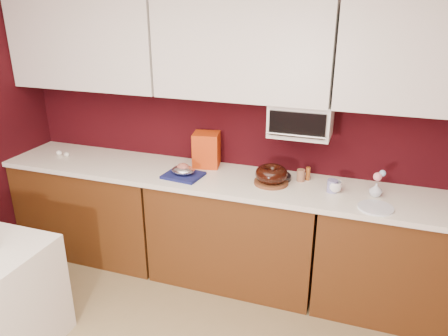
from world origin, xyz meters
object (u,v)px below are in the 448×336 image
Objects in this scene: foil_ham_nest at (183,170)px; flower_vase at (376,189)px; bundt_cake at (271,174)px; coffee_mug at (335,185)px; toaster_oven at (301,119)px; blue_jar at (332,186)px; pandoro_box at (206,150)px.

foil_ham_nest is 1.44m from flower_vase.
bundt_cake is 2.43× the size of coffee_mug.
foil_ham_nest is 1.66× the size of flower_vase.
flower_vase is (0.58, -0.14, -0.42)m from toaster_oven.
toaster_oven reaches higher than bundt_cake.
toaster_oven is 4.91× the size of blue_jar.
foil_ham_nest is 1.99× the size of blue_jar.
foil_ham_nest is 0.64× the size of pandoro_box.
pandoro_box is (-0.60, 0.19, 0.06)m from bundt_cake.
pandoro_box reaches higher than blue_jar.
foil_ham_nest is at bearing -172.59° from bundt_cake.
coffee_mug is (0.30, -0.16, -0.43)m from toaster_oven.
foil_ham_nest is at bearing -175.23° from flower_vase.
toaster_oven reaches higher than pandoro_box.
bundt_cake reaches higher than blue_jar.
bundt_cake is at bearing 7.41° from foil_ham_nest.
toaster_oven is 0.54m from blue_jar.
blue_jar is at bearing 0.32° from bundt_cake.
pandoro_box reaches higher than foil_ham_nest.
bundt_cake is 2.64× the size of blue_jar.
pandoro_box is 1.08m from coffee_mug.
flower_vase is at bearing 4.77° from foil_ham_nest.
toaster_oven is 1.86× the size of bundt_cake.
toaster_oven is 0.73m from flower_vase.
coffee_mug is 0.02m from blue_jar.
coffee_mug is at bearing -28.07° from toaster_oven.
bundt_cake is at bearing -179.13° from coffee_mug.
bundt_cake is 2.20× the size of flower_vase.
pandoro_box is (-0.77, 0.03, -0.33)m from toaster_oven.
blue_jar is (0.28, -0.16, -0.43)m from toaster_oven.
flower_vase is (1.35, -0.16, -0.09)m from pandoro_box.
toaster_oven reaches higher than coffee_mug.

